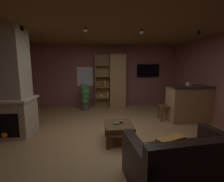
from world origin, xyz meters
The scene contains 19 objects.
floor centered at (0.00, 0.00, -0.01)m, with size 5.96×6.15×0.02m, color #A37A4C.
wall_back centered at (0.00, 3.11, 1.28)m, with size 6.08×0.06×2.56m, color #8E544C.
ceiling centered at (0.00, 0.00, 2.57)m, with size 5.96×6.15×0.02m, color brown.
window_pane_back centered at (-0.88, 3.07, 1.27)m, with size 0.65×0.01×0.78m, color white.
stone_fireplace centered at (-2.43, 0.43, 1.15)m, with size 1.00×0.84×2.56m.
bookshelf_cabinet centered at (0.37, 2.83, 1.07)m, with size 1.22×0.41×2.16m.
kitchen_bar_counter centered at (2.53, 0.96, 0.55)m, with size 1.54×0.65×1.09m.
tissue_box centered at (2.39, 1.00, 1.15)m, with size 0.12×0.12×0.11m, color #BFB299.
leather_couch centered at (0.81, -1.55, 0.30)m, with size 1.59×1.09×0.84m.
coffee_table centered at (0.10, -0.17, 0.32)m, with size 0.60×0.68×0.41m.
table_book_0 centered at (0.05, -0.18, 0.42)m, with size 0.13×0.09×0.03m, color #387247.
table_book_1 centered at (0.15, -0.12, 0.44)m, with size 0.10×0.08×0.02m, color brown.
dining_chair centered at (1.83, 1.05, 0.53)m, with size 0.48×0.48×0.92m.
potted_floor_plant centered at (-0.86, 2.52, 0.56)m, with size 0.40×0.37×1.04m.
wall_mounted_tv centered at (1.78, 3.04, 1.51)m, with size 0.97×0.06×0.55m.
track_light_spot_0 centered at (-2.02, 0.39, 2.49)m, with size 0.07×0.07×0.09m, color black.
track_light_spot_1 centered at (-0.62, 0.40, 2.49)m, with size 0.07×0.07×0.09m, color black.
track_light_spot_2 centered at (0.72, 0.44, 2.49)m, with size 0.07×0.07×0.09m, color black.
track_light_spot_3 centered at (2.16, 0.39, 2.49)m, with size 0.07×0.07×0.09m, color black.
Camera 1 is at (-0.34, -3.35, 1.62)m, focal length 24.46 mm.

